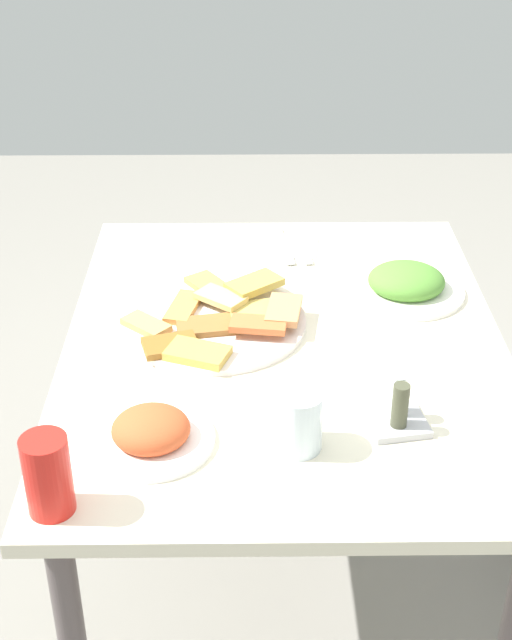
% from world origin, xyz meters
% --- Properties ---
extents(ground_plane, '(6.00, 6.00, 0.00)m').
position_xyz_m(ground_plane, '(0.00, 0.00, 0.00)').
color(ground_plane, gray).
extents(dining_table, '(1.03, 0.80, 0.75)m').
position_xyz_m(dining_table, '(0.00, 0.00, 0.66)').
color(dining_table, '#EBE2C6').
rests_on(dining_table, ground_plane).
extents(pide_platter, '(0.36, 0.35, 0.04)m').
position_xyz_m(pide_platter, '(-0.05, -0.13, 0.76)').
color(pide_platter, white).
rests_on(pide_platter, dining_table).
extents(salad_plate_greens, '(0.23, 0.23, 0.06)m').
position_xyz_m(salad_plate_greens, '(-0.17, 0.25, 0.77)').
color(salad_plate_greens, white).
rests_on(salad_plate_greens, dining_table).
extents(salad_plate_rice, '(0.20, 0.20, 0.06)m').
position_xyz_m(salad_plate_rice, '(0.30, -0.22, 0.77)').
color(salad_plate_rice, white).
rests_on(salad_plate_rice, dining_table).
extents(soda_can, '(0.09, 0.09, 0.12)m').
position_xyz_m(soda_can, '(0.44, -0.34, 0.81)').
color(soda_can, red).
rests_on(soda_can, dining_table).
extents(drinking_glass, '(0.07, 0.07, 0.10)m').
position_xyz_m(drinking_glass, '(0.31, 0.01, 0.80)').
color(drinking_glass, silver).
rests_on(drinking_glass, dining_table).
extents(paper_napkin, '(0.12, 0.12, 0.00)m').
position_xyz_m(paper_napkin, '(-0.38, 0.03, 0.75)').
color(paper_napkin, white).
rests_on(paper_napkin, dining_table).
extents(fork, '(0.18, 0.04, 0.00)m').
position_xyz_m(fork, '(-0.38, 0.01, 0.76)').
color(fork, silver).
rests_on(fork, paper_napkin).
extents(spoon, '(0.18, 0.05, 0.00)m').
position_xyz_m(spoon, '(-0.38, 0.05, 0.76)').
color(spoon, silver).
rests_on(spoon, paper_napkin).
extents(condiment_caddy, '(0.10, 0.10, 0.09)m').
position_xyz_m(condiment_caddy, '(0.26, 0.17, 0.78)').
color(condiment_caddy, '#B2B2B7').
rests_on(condiment_caddy, dining_table).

